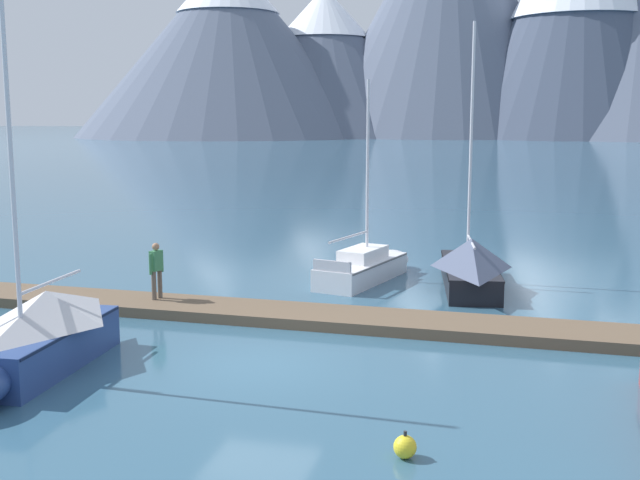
% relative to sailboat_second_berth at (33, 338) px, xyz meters
% --- Properties ---
extents(ground_plane, '(700.00, 700.00, 0.00)m').
position_rel_sailboat_second_berth_xyz_m(ground_plane, '(4.69, 1.81, -0.82)').
color(ground_plane, '#335B75').
extents(mountain_west_summit, '(80.67, 80.67, 47.04)m').
position_rel_sailboat_second_berth_xyz_m(mountain_west_summit, '(-64.05, 187.11, 23.24)').
color(mountain_west_summit, slate).
rests_on(mountain_west_summit, ground).
extents(mountain_central_massif, '(70.44, 70.44, 39.98)m').
position_rel_sailboat_second_berth_xyz_m(mountain_central_massif, '(-41.34, 200.84, 19.70)').
color(mountain_central_massif, '#4C566B').
rests_on(mountain_central_massif, ground).
extents(mountain_shoulder_ridge, '(74.23, 74.23, 68.50)m').
position_rel_sailboat_second_berth_xyz_m(mountain_shoulder_ridge, '(-8.31, 206.21, 34.92)').
color(mountain_shoulder_ridge, slate).
rests_on(mountain_shoulder_ridge, ground).
extents(mountain_east_summit, '(62.17, 62.17, 61.52)m').
position_rel_sailboat_second_berth_xyz_m(mountain_east_summit, '(24.65, 197.16, 31.92)').
color(mountain_east_summit, '#424C60').
rests_on(mountain_east_summit, ground).
extents(dock, '(23.39, 2.88, 0.30)m').
position_rel_sailboat_second_berth_xyz_m(dock, '(4.69, 5.81, -0.67)').
color(dock, brown).
rests_on(dock, ground).
extents(sailboat_second_berth, '(2.14, 5.91, 8.65)m').
position_rel_sailboat_second_berth_xyz_m(sailboat_second_berth, '(0.00, 0.00, 0.00)').
color(sailboat_second_berth, navy).
rests_on(sailboat_second_berth, ground).
extents(sailboat_mid_dock_port, '(2.76, 5.78, 6.92)m').
position_rel_sailboat_second_berth_xyz_m(sailboat_mid_dock_port, '(5.39, 11.87, -0.33)').
color(sailboat_mid_dock_port, white).
rests_on(sailboat_mid_dock_port, ground).
extents(sailboat_mid_dock_starboard, '(2.46, 6.64, 8.80)m').
position_rel_sailboat_second_berth_xyz_m(sailboat_mid_dock_starboard, '(8.96, 11.42, 0.01)').
color(sailboat_mid_dock_starboard, black).
rests_on(sailboat_mid_dock_starboard, ground).
extents(person_on_dock, '(0.32, 0.57, 1.69)m').
position_rel_sailboat_second_berth_xyz_m(person_on_dock, '(0.08, 6.17, 0.44)').
color(person_on_dock, brown).
rests_on(person_on_dock, dock).
extents(mooring_buoy_channel_marker, '(0.40, 0.40, 0.48)m').
position_rel_sailboat_second_berth_xyz_m(mooring_buoy_channel_marker, '(8.68, -2.46, -0.62)').
color(mooring_buoy_channel_marker, yellow).
rests_on(mooring_buoy_channel_marker, ground).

